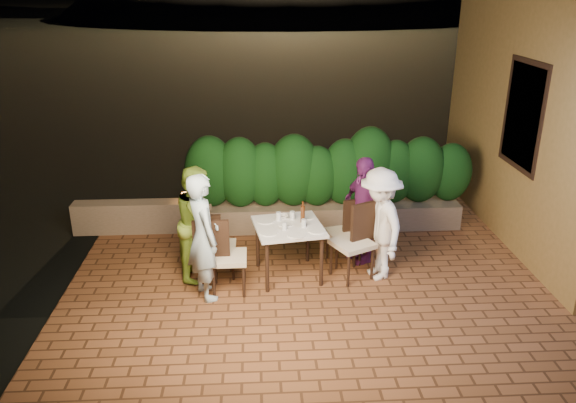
{
  "coord_description": "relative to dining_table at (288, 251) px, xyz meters",
  "views": [
    {
      "loc": [
        -0.97,
        -6.09,
        3.75
      ],
      "look_at": [
        -0.57,
        0.79,
        1.05
      ],
      "focal_mm": 35.0,
      "sensor_mm": 36.0,
      "label": 1
    }
  ],
  "objects": [
    {
      "name": "plate_se",
      "position": [
        0.28,
        0.26,
        0.38
      ],
      "size": [
        0.19,
        0.19,
        0.01
      ],
      "primitive_type": "cylinder",
      "color": "white",
      "rests_on": "dining_table"
    },
    {
      "name": "chair_right_front",
      "position": [
        0.85,
        -0.08,
        0.15
      ],
      "size": [
        0.65,
        0.65,
        1.04
      ],
      "primitive_type": null,
      "rotation": [
        0.0,
        0.0,
        3.62
      ],
      "color": "black",
      "rests_on": "ground"
    },
    {
      "name": "diner_blue",
      "position": [
        -1.08,
        -0.45,
        0.45
      ],
      "size": [
        0.6,
        0.71,
        1.64
      ],
      "primitive_type": "imported",
      "rotation": [
        0.0,
        0.0,
        1.99
      ],
      "color": "#ACCCDD",
      "rests_on": "ground"
    },
    {
      "name": "window_frame",
      "position": [
        3.38,
        0.81,
        1.62
      ],
      "size": [
        0.06,
        1.15,
        1.55
      ],
      "primitive_type": "cube",
      "color": "black",
      "rests_on": "building_wall"
    },
    {
      "name": "bowl",
      "position": [
        -0.07,
        0.27,
        0.39
      ],
      "size": [
        0.19,
        0.19,
        0.04
      ],
      "primitive_type": "imported",
      "rotation": [
        0.0,
        0.0,
        0.21
      ],
      "color": "white",
      "rests_on": "dining_table"
    },
    {
      "name": "plate_nw",
      "position": [
        -0.27,
        -0.24,
        0.38
      ],
      "size": [
        0.23,
        0.23,
        0.01
      ],
      "primitive_type": "cylinder",
      "color": "white",
      "rests_on": "dining_table"
    },
    {
      "name": "hill",
      "position": [
        2.57,
        59.31,
        -4.38
      ],
      "size": [
        52.0,
        40.0,
        22.0
      ],
      "primitive_type": "ellipsoid",
      "color": "black",
      "rests_on": "ground"
    },
    {
      "name": "plate_ne",
      "position": [
        0.35,
        -0.2,
        0.38
      ],
      "size": [
        0.23,
        0.23,
        0.01
      ],
      "primitive_type": "cylinder",
      "color": "white",
      "rests_on": "dining_table"
    },
    {
      "name": "diner_white",
      "position": [
        1.2,
        -0.08,
        0.39
      ],
      "size": [
        0.79,
        1.1,
        1.54
      ],
      "primitive_type": "imported",
      "rotation": [
        0.0,
        0.0,
        -1.34
      ],
      "color": "white",
      "rests_on": "ground"
    },
    {
      "name": "diner_purple",
      "position": [
        1.08,
        0.44,
        0.4
      ],
      "size": [
        0.68,
        0.98,
        1.54
      ],
      "primitive_type": "imported",
      "rotation": [
        0.0,
        0.0,
        -1.2
      ],
      "color": "#732673",
      "rests_on": "ground"
    },
    {
      "name": "chair_left_back",
      "position": [
        -0.91,
        0.09,
        0.07
      ],
      "size": [
        0.41,
        0.41,
        0.88
      ],
      "primitive_type": null,
      "rotation": [
        0.0,
        0.0,
        0.0
      ],
      "color": "black",
      "rests_on": "ground"
    },
    {
      "name": "glass_nw",
      "position": [
        -0.06,
        -0.13,
        0.43
      ],
      "size": [
        0.06,
        0.06,
        0.1
      ],
      "primitive_type": "cylinder",
      "color": "silver",
      "rests_on": "dining_table"
    },
    {
      "name": "glass_ne",
      "position": [
        0.2,
        -0.07,
        0.43
      ],
      "size": [
        0.06,
        0.06,
        0.11
      ],
      "primitive_type": "cylinder",
      "color": "silver",
      "rests_on": "dining_table"
    },
    {
      "name": "glass_se",
      "position": [
        0.06,
        0.19,
        0.43
      ],
      "size": [
        0.07,
        0.07,
        0.12
      ],
      "primitive_type": "cylinder",
      "color": "silver",
      "rests_on": "dining_table"
    },
    {
      "name": "window_pane",
      "position": [
        3.39,
        0.81,
        1.62
      ],
      "size": [
        0.08,
        1.0,
        1.4
      ],
      "primitive_type": "cube",
      "color": "black",
      "rests_on": "building_wall"
    },
    {
      "name": "plate_centre",
      "position": [
        -0.04,
        0.03,
        0.38
      ],
      "size": [
        0.2,
        0.2,
        0.01
      ],
      "primitive_type": "cylinder",
      "color": "white",
      "rests_on": "dining_table"
    },
    {
      "name": "terrace_floor",
      "position": [
        0.57,
        -0.19,
        -0.45
      ],
      "size": [
        7.0,
        6.0,
        0.15
      ],
      "primitive_type": "cube",
      "color": "brown",
      "rests_on": "ground"
    },
    {
      "name": "plate_sw",
      "position": [
        -0.3,
        0.16,
        0.38
      ],
      "size": [
        0.23,
        0.23,
        0.01
      ],
      "primitive_type": "cylinder",
      "color": "white",
      "rests_on": "dining_table"
    },
    {
      "name": "hedge",
      "position": [
        0.77,
        1.61,
        0.57
      ],
      "size": [
        4.0,
        0.7,
        1.1
      ],
      "primitive_type": null,
      "color": "#103810",
      "rests_on": "planter"
    },
    {
      "name": "glass_sw",
      "position": [
        -0.12,
        0.18,
        0.43
      ],
      "size": [
        0.07,
        0.07,
        0.12
      ],
      "primitive_type": "cylinder",
      "color": "silver",
      "rests_on": "dining_table"
    },
    {
      "name": "dining_table",
      "position": [
        0.0,
        0.0,
        0.0
      ],
      "size": [
        1.0,
        1.0,
        0.75
      ],
      "primitive_type": null,
      "rotation": [
        0.0,
        0.0,
        0.16
      ],
      "color": "white",
      "rests_on": "ground"
    },
    {
      "name": "ground",
      "position": [
        0.57,
        -0.69,
        -0.4
      ],
      "size": [
        400.0,
        400.0,
        0.0
      ],
      "primitive_type": "plane",
      "color": "black",
      "rests_on": "ground"
    },
    {
      "name": "plate_front",
      "position": [
        0.09,
        -0.32,
        0.38
      ],
      "size": [
        0.24,
        0.24,
        0.01
      ],
      "primitive_type": "cylinder",
      "color": "white",
      "rests_on": "dining_table"
    },
    {
      "name": "parapet",
      "position": [
        -2.23,
        1.61,
        -0.12
      ],
      "size": [
        2.2,
        0.3,
        0.5
      ],
      "primitive_type": "cube",
      "color": "#7C664F",
      "rests_on": "ground"
    },
    {
      "name": "building_wall",
      "position": [
        4.17,
        1.31,
        2.12
      ],
      "size": [
        1.6,
        5.0,
        5.0
      ],
      "primitive_type": "cube",
      "color": "olive",
      "rests_on": "ground"
    },
    {
      "name": "parapet_lamp",
      "position": [
        -1.55,
        1.61,
        0.2
      ],
      "size": [
        0.1,
        0.1,
        0.14
      ],
      "primitive_type": "cylinder",
      "color": "orange",
      "rests_on": "parapet"
    },
    {
      "name": "chair_left_front",
      "position": [
        -0.79,
        -0.34,
        0.12
      ],
      "size": [
        0.46,
        0.46,
        0.99
      ],
      "primitive_type": null,
      "rotation": [
        0.0,
        0.0,
        0.01
      ],
      "color": "black",
      "rests_on": "ground"
    },
    {
      "name": "diner_green",
      "position": [
        -1.19,
        0.11,
        0.4
      ],
      "size": [
        0.71,
        0.85,
        1.55
      ],
      "primitive_type": "imported",
      "rotation": [
        0.0,
        0.0,
        1.39
      ],
      "color": "#9ECC3F",
      "rests_on": "ground"
    },
    {
      "name": "planter",
      "position": [
        0.77,
        1.61,
        -0.17
      ],
      "size": [
        4.2,
        0.55,
        0.4
      ],
      "primitive_type": "cube",
      "color": "#7C664F",
      "rests_on": "ground"
    },
    {
      "name": "beer_bottle",
      "position": [
        0.2,
        0.09,
        0.52
      ],
      "size": [
        0.06,
        0.06,
        0.3
      ],
      "primitive_type": null,
      "color": "#46200B",
      "rests_on": "dining_table"
    },
    {
      "name": "chair_right_back",
      "position": [
        0.81,
        0.37,
        0.09
      ],
      "size": [
        0.53,
        0.53,
        0.94
      ],
      "primitive_type": null,
      "rotation": [
        0.0,
        0.0,
        3.38
      ],
      "color": "black",
      "rests_on": "ground"
    }
  ]
}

